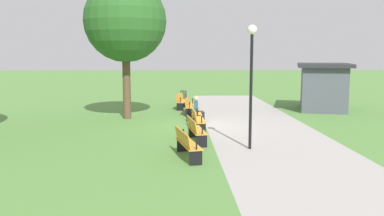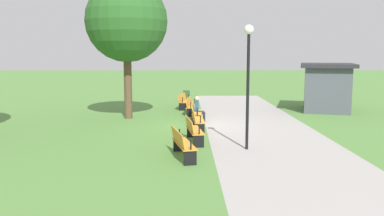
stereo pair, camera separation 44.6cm
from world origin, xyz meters
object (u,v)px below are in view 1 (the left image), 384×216
at_px(bench_3, 197,119).
at_px(person_seated, 198,108).
at_px(trash_bin, 184,97).
at_px(bench_0, 182,101).
at_px(lamp_post, 251,64).
at_px(bench_1, 189,105).
at_px(bench_2, 195,111).
at_px(tree_0, 125,21).
at_px(bench_5, 187,143).
at_px(kiosk, 323,86).
at_px(bench_4, 195,129).

height_order(bench_3, person_seated, person_seated).
xyz_separation_m(person_seated, trash_bin, (-6.41, -0.58, -0.19)).
xyz_separation_m(bench_0, lamp_post, (10.15, 2.18, 2.40)).
xyz_separation_m(bench_1, bench_3, (4.54, 0.19, 0.00)).
relative_size(bench_2, bench_3, 1.00).
bearing_deg(person_seated, tree_0, -102.48).
relative_size(bench_0, trash_bin, 2.14).
height_order(bench_1, tree_0, tree_0).
distance_m(bench_2, trash_bin, 6.46).
bearing_deg(bench_1, person_seated, 15.83).
height_order(bench_3, lamp_post, lamp_post).
bearing_deg(lamp_post, bench_2, -164.03).
bearing_deg(bench_3, bench_2, 177.58).
xyz_separation_m(bench_5, kiosk, (-10.51, 8.12, 0.89)).
relative_size(bench_2, kiosk, 0.39).
bearing_deg(tree_0, bench_3, 45.90).
distance_m(person_seated, lamp_post, 6.28).
bearing_deg(kiosk, trash_bin, -92.43).
bearing_deg(bench_4, tree_0, -157.45).
relative_size(bench_1, bench_3, 1.01).
bearing_deg(bench_2, bench_4, 0.01).
distance_m(bench_2, bench_4, 4.54).
xyz_separation_m(person_seated, kiosk, (-3.70, 7.41, 0.73)).
height_order(trash_bin, kiosk, kiosk).
height_order(person_seated, kiosk, kiosk).
bearing_deg(bench_0, person_seated, 21.19).
bearing_deg(kiosk, bench_1, -62.90).
xyz_separation_m(bench_4, bench_5, (2.24, -0.38, 0.00)).
bearing_deg(kiosk, person_seated, -47.14).
bearing_deg(tree_0, kiosk, 104.28).
bearing_deg(bench_4, kiosk, 129.65).
relative_size(person_seated, lamp_post, 0.29).
bearing_deg(person_seated, bench_1, -169.00).
height_order(bench_3, bench_5, same).
distance_m(bench_0, kiosk, 8.21).
bearing_deg(bench_0, bench_4, 14.49).
xyz_separation_m(bench_2, person_seated, (-0.04, 0.15, 0.16)).
xyz_separation_m(bench_1, person_seated, (2.22, 0.34, 0.16)).
xyz_separation_m(bench_1, tree_0, (1.30, -3.15, 4.29)).
distance_m(lamp_post, kiosk, 11.21).
height_order(bench_5, tree_0, tree_0).
height_order(tree_0, kiosk, tree_0).
height_order(bench_0, bench_1, same).
height_order(bench_2, kiosk, kiosk).
relative_size(bench_1, tree_0, 0.28).
bearing_deg(trash_bin, bench_5, -0.59).
distance_m(bench_2, bench_3, 2.27).
xyz_separation_m(bench_0, bench_4, (9.04, 0.38, 0.00)).
distance_m(bench_2, person_seated, 0.22).
bearing_deg(person_seated, bench_3, -1.18).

